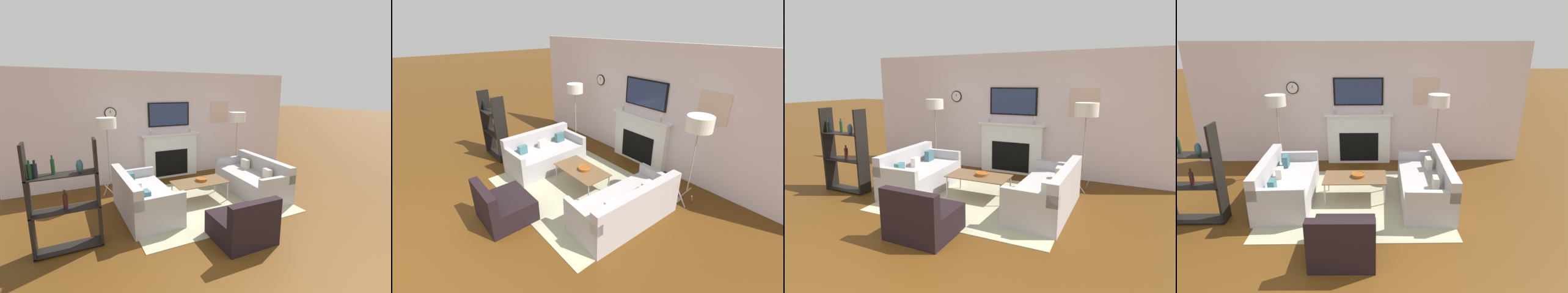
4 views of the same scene
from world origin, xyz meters
The scene contains 10 objects.
fireplace_wall centered at (0.00, 5.04, 1.23)m, with size 7.50×0.28×2.70m.
area_rug centered at (0.00, 3.11, 0.01)m, with size 3.09×2.51×0.01m.
couch_left centered at (-1.24, 3.11, 0.29)m, with size 0.91×1.72×0.79m.
couch_right centered at (1.24, 3.11, 0.28)m, with size 0.90×1.85×0.77m.
armchair centered at (-0.12, 1.60, 0.24)m, with size 0.85×0.80×0.73m.
coffee_table centered at (-0.03, 3.21, 0.38)m, with size 1.11×0.60×0.41m.
decorative_bowl centered at (0.03, 3.23, 0.44)m, with size 0.24×0.24×0.06m.
floor_lamp_left centered at (-1.63, 4.32, 1.55)m, with size 0.40×0.40×1.70m.
floor_lamp_right centered at (1.63, 4.32, 1.54)m, with size 0.43×0.43×1.70m.
shelf_unit centered at (-2.48, 2.49, 0.77)m, with size 0.90×0.28×1.58m.
Camera 1 is at (-2.34, -1.33, 2.22)m, focal length 24.00 mm.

